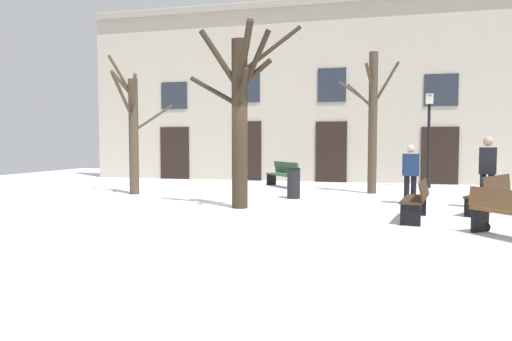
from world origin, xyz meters
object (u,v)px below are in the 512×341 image
at_px(tree_right_of_center, 133,130).
at_px(person_near_bench, 487,168).
at_px(litter_bin, 294,183).
at_px(bench_by_litter_bin, 283,174).
at_px(bench_back_to_back_left, 490,194).
at_px(streetlamp, 429,129).
at_px(tree_foreground, 240,112).
at_px(bench_near_center_tree, 417,200).
at_px(person_strolling, 410,172).
at_px(tree_center, 372,120).

height_order(tree_right_of_center, person_near_bench, tree_right_of_center).
xyz_separation_m(litter_bin, bench_by_litter_bin, (-0.96, 3.44, 0.03)).
relative_size(tree_right_of_center, bench_by_litter_bin, 2.56).
bearing_deg(bench_back_to_back_left, streetlamp, -142.02).
xyz_separation_m(tree_foreground, bench_back_to_back_left, (5.78, 0.43, -1.94)).
xyz_separation_m(bench_near_center_tree, person_strolling, (0.07, 2.66, 0.42)).
relative_size(tree_center, bench_by_litter_bin, 2.62).
bearing_deg(tree_foreground, bench_back_to_back_left, 4.22).
height_order(tree_center, person_strolling, tree_center).
height_order(tree_right_of_center, tree_foreground, tree_foreground).
distance_m(tree_center, bench_back_to_back_left, 5.00).
relative_size(tree_center, bench_near_center_tree, 2.76).
height_order(bench_near_center_tree, person_strolling, person_strolling).
xyz_separation_m(streetlamp, bench_by_litter_bin, (-5.12, -0.87, -1.64)).
height_order(streetlamp, bench_near_center_tree, streetlamp).
height_order(bench_back_to_back_left, bench_by_litter_bin, bench_by_litter_bin).
bearing_deg(bench_by_litter_bin, tree_center, 26.27).
bearing_deg(person_near_bench, litter_bin, 178.07).
bearing_deg(bench_by_litter_bin, tree_foreground, -38.70).
bearing_deg(person_strolling, bench_back_to_back_left, 129.07).
height_order(bench_near_center_tree, bench_by_litter_bin, bench_by_litter_bin).
relative_size(streetlamp, person_strolling, 2.18).
bearing_deg(tree_right_of_center, bench_near_center_tree, -20.36).
bearing_deg(tree_foreground, tree_right_of_center, 152.07).
xyz_separation_m(tree_center, person_strolling, (0.99, -2.45, -1.49)).
height_order(person_strolling, person_near_bench, person_near_bench).
relative_size(bench_back_to_back_left, bench_by_litter_bin, 0.96).
height_order(litter_bin, person_strolling, person_strolling).
height_order(tree_foreground, bench_back_to_back_left, tree_foreground).
bearing_deg(streetlamp, bench_back_to_back_left, -83.98).
distance_m(litter_bin, bench_near_center_tree, 4.43).
bearing_deg(bench_back_to_back_left, bench_by_litter_bin, -100.61).
distance_m(tree_right_of_center, streetlamp, 10.24).
height_order(tree_right_of_center, bench_near_center_tree, tree_right_of_center).
relative_size(tree_right_of_center, streetlamp, 1.28).
distance_m(tree_foreground, bench_near_center_tree, 4.61).
bearing_deg(streetlamp, tree_right_of_center, -154.43).
bearing_deg(streetlamp, tree_foreground, -127.86).
bearing_deg(tree_center, person_strolling, -67.93).
bearing_deg(bench_by_litter_bin, person_strolling, 7.96).
distance_m(streetlamp, litter_bin, 6.22).
bearing_deg(bench_by_litter_bin, bench_back_to_back_left, 8.84).
height_order(streetlamp, person_near_bench, streetlamp).
bearing_deg(tree_foreground, streetlamp, 52.14).
xyz_separation_m(tree_foreground, person_strolling, (4.16, 1.80, -1.53)).
bearing_deg(tree_center, bench_by_litter_bin, 154.86).
xyz_separation_m(tree_center, litter_bin, (-2.20, -1.96, -1.91)).
distance_m(litter_bin, person_near_bench, 5.06).
bearing_deg(tree_center, bench_back_to_back_left, -55.60).
xyz_separation_m(tree_center, tree_right_of_center, (-7.27, -2.07, -0.32)).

